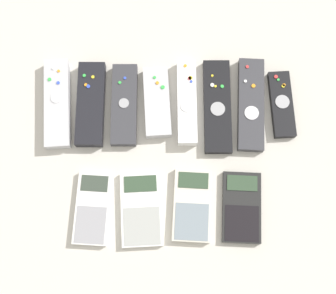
{
  "coord_description": "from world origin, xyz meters",
  "views": [
    {
      "loc": [
        0.0,
        -0.21,
        0.99
      ],
      "look_at": [
        0.0,
        0.03,
        0.01
      ],
      "focal_mm": 50.0,
      "sensor_mm": 36.0,
      "label": 1
    }
  ],
  "objects": [
    {
      "name": "ground_plane",
      "position": [
        0.0,
        0.0,
        0.0
      ],
      "size": [
        3.0,
        3.0,
        0.0
      ],
      "primitive_type": "plane",
      "color": "beige"
    },
    {
      "name": "remote_0",
      "position": [
        -0.25,
        0.13,
        0.01
      ],
      "size": [
        0.07,
        0.21,
        0.03
      ],
      "rotation": [
        0.0,
        0.0,
        0.07
      ],
      "color": "#B7B7BC",
      "rests_on": "ground_plane"
    },
    {
      "name": "remote_1",
      "position": [
        -0.17,
        0.13,
        0.01
      ],
      "size": [
        0.06,
        0.19,
        0.03
      ],
      "rotation": [
        0.0,
        0.0,
        0.0
      ],
      "color": "black",
      "rests_on": "ground_plane"
    },
    {
      "name": "remote_2",
      "position": [
        -0.1,
        0.13,
        0.01
      ],
      "size": [
        0.06,
        0.19,
        0.02
      ],
      "rotation": [
        0.0,
        0.0,
        0.01
      ],
      "color": "#333338",
      "rests_on": "ground_plane"
    },
    {
      "name": "remote_3",
      "position": [
        -0.03,
        0.13,
        0.01
      ],
      "size": [
        0.07,
        0.16,
        0.03
      ],
      "rotation": [
        0.0,
        0.0,
        0.06
      ],
      "color": "#B7B7BC",
      "rests_on": "ground_plane"
    },
    {
      "name": "remote_4",
      "position": [
        0.04,
        0.13,
        0.01
      ],
      "size": [
        0.04,
        0.19,
        0.03
      ],
      "rotation": [
        0.0,
        0.0,
        0.02
      ],
      "color": "white",
      "rests_on": "ground_plane"
    },
    {
      "name": "remote_5",
      "position": [
        0.11,
        0.12,
        0.01
      ],
      "size": [
        0.06,
        0.21,
        0.02
      ],
      "rotation": [
        0.0,
        0.0,
        0.01
      ],
      "color": "black",
      "rests_on": "ground_plane"
    },
    {
      "name": "remote_6",
      "position": [
        0.18,
        0.13,
        0.01
      ],
      "size": [
        0.06,
        0.21,
        0.02
      ],
      "rotation": [
        0.0,
        0.0,
        -0.04
      ],
      "color": "#333338",
      "rests_on": "ground_plane"
    },
    {
      "name": "remote_7",
      "position": [
        0.25,
        0.13,
        0.01
      ],
      "size": [
        0.06,
        0.15,
        0.02
      ],
      "rotation": [
        0.0,
        0.0,
        0.06
      ],
      "color": "black",
      "rests_on": "ground_plane"
    },
    {
      "name": "calculator_0",
      "position": [
        -0.16,
        -0.1,
        0.01
      ],
      "size": [
        0.08,
        0.16,
        0.02
      ],
      "rotation": [
        0.0,
        0.0,
        -0.06
      ],
      "color": "silver",
      "rests_on": "ground_plane"
    },
    {
      "name": "calculator_1",
      "position": [
        -0.06,
        -0.1,
        0.01
      ],
      "size": [
        0.1,
        0.16,
        0.02
      ],
      "rotation": [
        0.0,
        0.0,
        0.06
      ],
      "color": "silver",
      "rests_on": "ground_plane"
    },
    {
      "name": "calculator_2",
      "position": [
        0.05,
        -0.1,
        0.01
      ],
      "size": [
        0.09,
        0.16,
        0.02
      ],
      "rotation": [
        0.0,
        0.0,
        -0.05
      ],
      "color": "beige",
      "rests_on": "ground_plane"
    },
    {
      "name": "calculator_3",
      "position": [
        0.15,
        -0.1,
        0.01
      ],
      "size": [
        0.09,
        0.15,
        0.01
      ],
      "rotation": [
        0.0,
        0.0,
        -0.04
      ],
      "color": "black",
      "rests_on": "ground_plane"
    }
  ]
}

